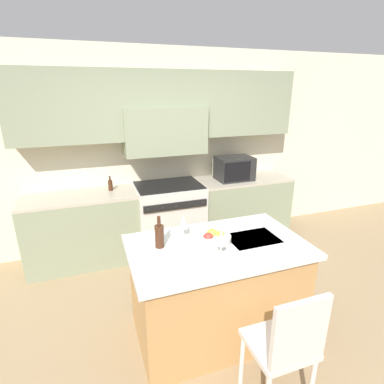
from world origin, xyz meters
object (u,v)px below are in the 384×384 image
range_stove (169,217)px  fruit_bowl (214,238)px  microwave (234,168)px  wine_glass_far (183,223)px  wine_glass_near (221,239)px  island_chair (286,344)px  wine_bottle (159,235)px  oil_bottle_on_counter (110,185)px

range_stove → fruit_bowl: fruit_bowl is taller
microwave → wine_glass_far: microwave is taller
wine_glass_near → island_chair: bearing=-73.7°
island_chair → wine_glass_far: 1.21m
island_chair → range_stove: bearing=93.0°
wine_glass_far → wine_glass_near: bearing=-64.1°
range_stove → wine_glass_near: wine_glass_near is taller
wine_glass_near → wine_glass_far: (-0.19, 0.39, 0.00)m
range_stove → fruit_bowl: 1.67m
wine_glass_near → microwave: bearing=60.3°
microwave → wine_glass_near: (-1.05, -1.84, -0.03)m
island_chair → wine_glass_near: size_ratio=4.75×
wine_glass_near → wine_bottle: bearing=146.2°
microwave → island_chair: (-0.86, -2.49, -0.52)m
microwave → island_chair: bearing=-109.0°
microwave → wine_glass_near: 2.12m
microwave → oil_bottle_on_counter: 1.74m
fruit_bowl → oil_bottle_on_counter: (-0.72, 1.70, 0.05)m
island_chair → wine_glass_near: wine_glass_near is taller
oil_bottle_on_counter → wine_bottle: bearing=-81.0°
oil_bottle_on_counter → wine_glass_far: bearing=-71.9°
fruit_bowl → island_chair: bearing=-79.8°
range_stove → wine_bottle: bearing=-107.7°
microwave → range_stove: bearing=-178.9°
range_stove → wine_glass_far: wine_glass_far is taller
range_stove → island_chair: (0.13, -2.48, 0.09)m
fruit_bowl → oil_bottle_on_counter: 1.85m
island_chair → wine_glass_far: size_ratio=4.75×
wine_glass_near → wine_glass_far: size_ratio=1.00×
range_stove → wine_bottle: 1.70m
island_chair → oil_bottle_on_counter: (-0.88, 2.57, 0.43)m
wine_glass_far → wine_bottle: bearing=-157.7°
wine_glass_far → oil_bottle_on_counter: size_ratio=1.08×
wine_glass_near → oil_bottle_on_counter: wine_glass_near is taller
microwave → fruit_bowl: microwave is taller
island_chair → fruit_bowl: size_ratio=3.41×
microwave → wine_bottle: microwave is taller
range_stove → island_chair: size_ratio=0.96×
range_stove → island_chair: 2.48m
range_stove → fruit_bowl: size_ratio=3.27×
island_chair → wine_bottle: size_ratio=3.59×
microwave → oil_bottle_on_counter: (-1.74, 0.08, -0.09)m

